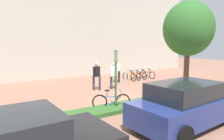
# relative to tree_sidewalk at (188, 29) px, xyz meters

# --- Properties ---
(ground_plane) EXTENTS (60.00, 60.00, 0.00)m
(ground_plane) POSITION_rel_tree_sidewalk_xyz_m (-2.93, 1.85, -3.60)
(ground_plane) COLOR #936651
(building_facade) EXTENTS (28.00, 1.20, 10.00)m
(building_facade) POSITION_rel_tree_sidewalk_xyz_m (-2.93, 10.19, 1.40)
(building_facade) COLOR beige
(building_facade) RESTS_ON ground
(planter_strip) EXTENTS (7.00, 1.10, 0.16)m
(planter_strip) POSITION_rel_tree_sidewalk_xyz_m (-3.52, 0.14, -3.52)
(planter_strip) COLOR #336028
(planter_strip) RESTS_ON ground
(tree_sidewalk) EXTENTS (2.59, 2.59, 5.05)m
(tree_sidewalk) POSITION_rel_tree_sidewalk_xyz_m (0.00, 0.00, 0.00)
(tree_sidewalk) COLOR brown
(tree_sidewalk) RESTS_ON ground
(parking_sign_post) EXTENTS (0.12, 0.36, 2.57)m
(parking_sign_post) POSITION_rel_tree_sidewalk_xyz_m (-4.46, 0.14, -1.93)
(parking_sign_post) COLOR #2D7238
(parking_sign_post) RESTS_ON ground
(bike_at_sign) EXTENTS (1.54, 0.78, 0.86)m
(bike_at_sign) POSITION_rel_tree_sidewalk_xyz_m (-4.55, 0.34, -3.25)
(bike_at_sign) COLOR black
(bike_at_sign) RESTS_ON ground
(bike_rack_cluster) EXTENTS (2.66, 1.58, 0.83)m
(bike_rack_cluster) POSITION_rel_tree_sidewalk_xyz_m (1.49, 5.66, -3.25)
(bike_rack_cluster) COLOR #99999E
(bike_rack_cluster) RESTS_ON ground
(bollard_steel) EXTENTS (0.16, 0.16, 0.90)m
(bollard_steel) POSITION_rel_tree_sidewalk_xyz_m (-0.80, 4.38, -3.15)
(bollard_steel) COLOR #ADADB2
(bollard_steel) RESTS_ON ground
(person_shirt_blue) EXTENTS (0.57, 0.37, 1.72)m
(person_shirt_blue) POSITION_rel_tree_sidewalk_xyz_m (-2.24, 3.68, -2.62)
(person_shirt_blue) COLOR #383342
(person_shirt_blue) RESTS_ON ground
(person_casual_tan) EXTENTS (0.61, 0.38, 1.72)m
(person_casual_tan) POSITION_rel_tree_sidewalk_xyz_m (-0.76, 5.45, -2.62)
(person_casual_tan) COLOR black
(person_casual_tan) RESTS_ON ground
(person_suited_dark) EXTENTS (0.58, 0.41, 1.72)m
(person_suited_dark) POSITION_rel_tree_sidewalk_xyz_m (-3.30, 3.96, -2.62)
(person_suited_dark) COLOR #383342
(person_suited_dark) RESTS_ON ground
(car_navy_sedan) EXTENTS (4.39, 2.20, 1.54)m
(car_navy_sedan) POSITION_rel_tree_sidewalk_xyz_m (-3.38, -2.64, -2.84)
(car_navy_sedan) COLOR navy
(car_navy_sedan) RESTS_ON ground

